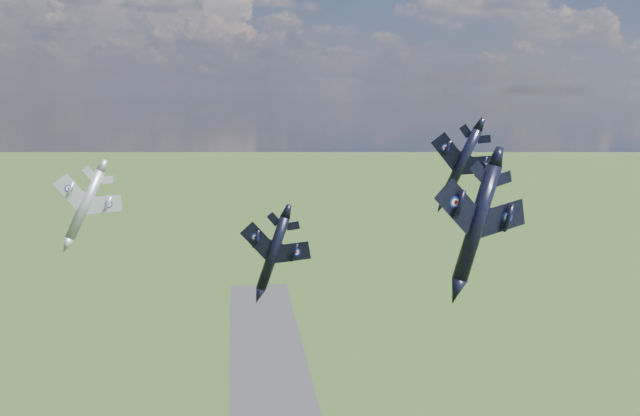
{
  "coord_description": "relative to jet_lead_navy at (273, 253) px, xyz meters",
  "views": [
    {
      "loc": [
        -10.06,
        -56.43,
        97.87
      ],
      "look_at": [
        0.11,
        18.51,
        83.55
      ],
      "focal_mm": 35.0,
      "sensor_mm": 36.0,
      "label": 1
    }
  ],
  "objects": [
    {
      "name": "jet_lead_navy",
      "position": [
        0.0,
        0.0,
        0.0
      ],
      "size": [
        12.24,
        14.72,
        5.53
      ],
      "primitive_type": null,
      "rotation": [
        0.0,
        0.33,
        -0.22
      ],
      "color": "black"
    },
    {
      "name": "jet_high_navy",
      "position": [
        28.45,
        15.06,
        8.37
      ],
      "size": [
        15.86,
        18.23,
        7.2
      ],
      "primitive_type": null,
      "rotation": [
        0.0,
        0.4,
        -0.35
      ],
      "color": "black"
    },
    {
      "name": "jet_right_navy",
      "position": [
        19.49,
        -13.96,
        6.04
      ],
      "size": [
        15.68,
        18.73,
        6.68
      ],
      "primitive_type": null,
      "rotation": [
        0.0,
        0.3,
        0.24
      ],
      "color": "black"
    },
    {
      "name": "jet_left_silver",
      "position": [
        -23.71,
        11.29,
        4.4
      ],
      "size": [
        13.02,
        15.46,
        6.74
      ],
      "primitive_type": null,
      "rotation": [
        0.0,
        0.47,
        0.28
      ],
      "color": "#A1A3AC"
    }
  ]
}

